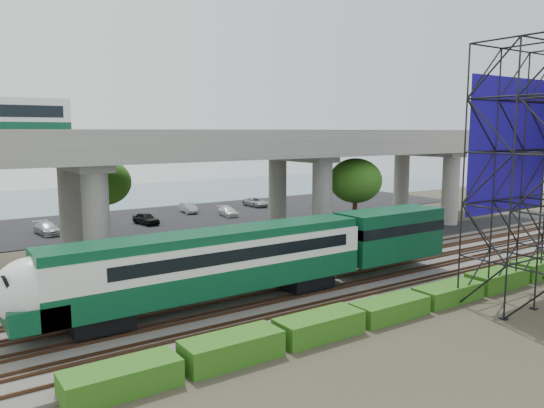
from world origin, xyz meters
TOP-DOWN VIEW (x-y plane):
  - ground at (0.00, 0.00)m, footprint 140.00×140.00m
  - ballast_bed at (0.00, 2.00)m, footprint 90.00×12.00m
  - service_road at (0.00, 10.50)m, footprint 90.00×5.00m
  - parking_lot at (0.00, 34.00)m, footprint 90.00×18.00m
  - harbor_water at (0.00, 56.00)m, footprint 140.00×40.00m
  - rail_tracks at (0.00, 2.00)m, footprint 90.00×9.52m
  - commuter_train at (-4.35, 2.00)m, footprint 29.30×3.06m
  - overpass at (-1.23, 16.00)m, footprint 80.00×12.00m
  - hedge_strip at (1.01, -4.30)m, footprint 34.60×1.80m
  - trees at (-4.67, 16.17)m, footprint 40.94×16.94m
  - suv at (-8.89, 10.55)m, footprint 5.64×3.14m
  - parked_cars at (-0.03, 33.77)m, footprint 37.65×9.37m

SIDE VIEW (x-z plane):
  - ground at x=0.00m, z-range 0.00..0.00m
  - harbor_water at x=0.00m, z-range 0.00..0.03m
  - service_road at x=0.00m, z-range 0.00..0.08m
  - parking_lot at x=0.00m, z-range 0.00..0.08m
  - ballast_bed at x=0.00m, z-range 0.00..0.20m
  - rail_tracks at x=0.00m, z-range 0.20..0.36m
  - hedge_strip at x=1.01m, z-range -0.04..1.16m
  - parked_cars at x=-0.03m, z-range 0.04..1.33m
  - suv at x=-8.89m, z-range 0.08..1.57m
  - commuter_train at x=-4.35m, z-range 0.73..5.03m
  - trees at x=-4.67m, z-range 1.73..9.42m
  - overpass at x=-1.23m, z-range 2.01..14.41m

